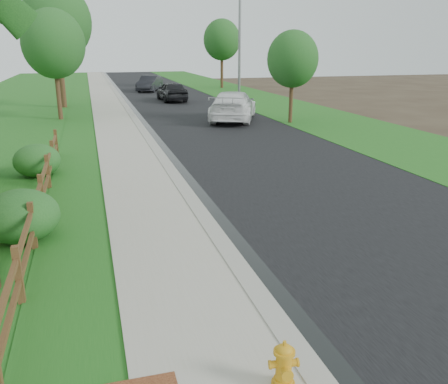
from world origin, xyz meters
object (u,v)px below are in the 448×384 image
object	(u,v)px
fire_hydrant	(284,366)
white_suv	(233,106)
dark_car_mid	(172,91)
streetlight	(237,29)
ranch_fence	(37,206)

from	to	relation	value
fire_hydrant	white_suv	xyz separation A→B (m)	(6.18, 22.56, 0.48)
dark_car_mid	streetlight	size ratio (longest dim) A/B	0.47
ranch_fence	fire_hydrant	xyz separation A→B (m)	(3.50, -6.85, -0.21)
dark_car_mid	streetlight	xyz separation A→B (m)	(4.72, -2.48, 4.73)
fire_hydrant	dark_car_mid	xyz separation A→B (m)	(4.46, 33.94, 0.41)
ranch_fence	streetlight	world-z (taller)	streetlight
ranch_fence	white_suv	bearing A→B (deg)	58.37
streetlight	ranch_fence	bearing A→B (deg)	-117.26
fire_hydrant	white_suv	world-z (taller)	white_suv
white_suv	fire_hydrant	bearing A→B (deg)	97.90
fire_hydrant	streetlight	size ratio (longest dim) A/B	0.07
dark_car_mid	streetlight	world-z (taller)	streetlight
streetlight	fire_hydrant	bearing A→B (deg)	-106.26
ranch_fence	white_suv	distance (m)	18.45
white_suv	dark_car_mid	distance (m)	11.51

